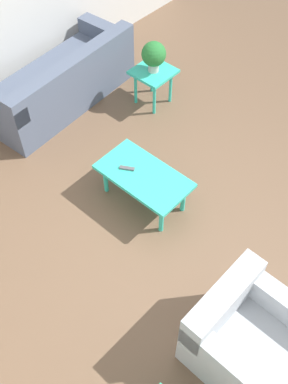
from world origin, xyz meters
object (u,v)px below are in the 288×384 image
(sofa, at_px, (61,83))
(coffee_table, at_px, (144,178))
(armchair, at_px, (247,339))
(side_table_plant, at_px, (153,76))
(potted_plant, at_px, (154,55))

(sofa, height_order, coffee_table, sofa)
(armchair, relative_size, coffee_table, 0.92)
(sofa, xyz_separation_m, side_table_plant, (-0.89, -0.79, 0.11))
(coffee_table, height_order, potted_plant, potted_plant)
(armchair, height_order, coffee_table, armchair)
(side_table_plant, distance_m, potted_plant, 0.31)
(sofa, bearing_deg, armchair, 67.79)
(coffee_table, xyz_separation_m, side_table_plant, (1.03, -1.33, 0.04))
(armchair, bearing_deg, side_table_plant, 55.42)
(armchair, distance_m, coffee_table, 1.91)
(armchair, xyz_separation_m, side_table_plant, (2.81, -2.02, 0.11))
(side_table_plant, xyz_separation_m, potted_plant, (0.00, -0.00, 0.31))
(armchair, relative_size, side_table_plant, 1.84)
(armchair, xyz_separation_m, potted_plant, (2.81, -2.02, 0.42))
(sofa, distance_m, coffee_table, 2.00)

